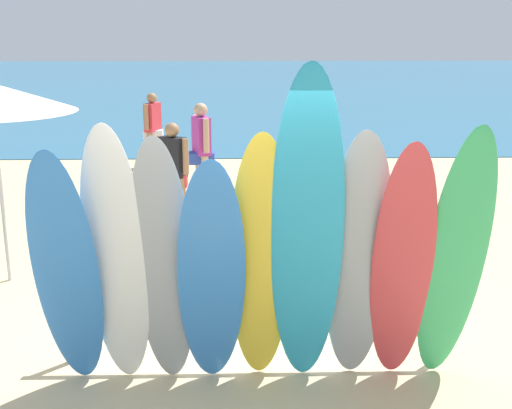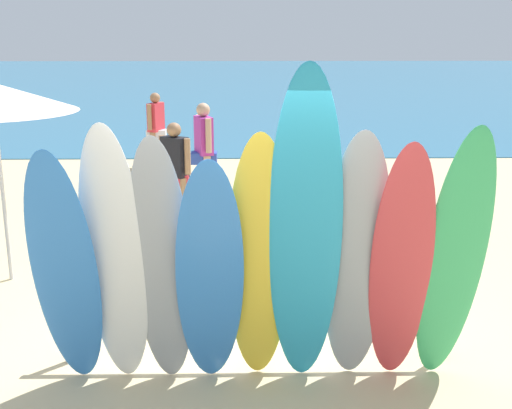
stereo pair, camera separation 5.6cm
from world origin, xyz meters
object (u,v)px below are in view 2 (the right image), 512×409
at_px(surfboard_blue_0, 65,273).
at_px(surfboard_grey_6, 356,262).
at_px(surfboard_rack, 258,311).
at_px(beachgoer_near_rack, 175,167).
at_px(surfboard_red_7, 401,268).
at_px(surfboard_green_8, 454,261).
at_px(surfboard_blue_3, 210,277).
at_px(surfboard_white_1, 115,260).
at_px(beachgoer_strolling, 156,124).
at_px(surfboard_teal_5, 305,235).
at_px(surfboard_grey_2, 162,266).
at_px(beachgoer_midbeach, 313,162).
at_px(beachgoer_photographing, 309,128).
at_px(surfboard_yellow_4, 259,263).
at_px(beachgoer_by_water, 204,145).

relative_size(surfboard_blue_0, surfboard_grey_6, 0.96).
xyz_separation_m(surfboard_rack, beachgoer_near_rack, (-1.15, 4.20, 0.42)).
xyz_separation_m(surfboard_red_7, surfboard_green_8, (0.42, -0.00, 0.06)).
bearing_deg(surfboard_blue_3, beachgoer_near_rack, 94.98).
distance_m(surfboard_white_1, surfboard_blue_3, 0.77).
bearing_deg(surfboard_rack, beachgoer_strolling, 103.15).
height_order(surfboard_teal_5, beachgoer_strolling, surfboard_teal_5).
xyz_separation_m(surfboard_blue_0, surfboard_grey_2, (0.75, 0.06, 0.04)).
xyz_separation_m(surfboard_white_1, beachgoer_midbeach, (2.03, 4.43, -0.13)).
distance_m(surfboard_rack, surfboard_grey_6, 1.10).
relative_size(surfboard_rack, surfboard_blue_3, 1.69).
xyz_separation_m(surfboard_blue_0, beachgoer_near_rack, (0.38, 4.73, -0.15)).
height_order(surfboard_blue_0, beachgoer_midbeach, surfboard_blue_0).
height_order(surfboard_blue_3, beachgoer_photographing, surfboard_blue_3).
bearing_deg(surfboard_red_7, surfboard_grey_6, 174.28).
bearing_deg(surfboard_grey_6, surfboard_yellow_4, -176.87).
xyz_separation_m(surfboard_teal_5, surfboard_red_7, (0.77, 0.01, -0.28)).
bearing_deg(surfboard_white_1, beachgoer_midbeach, 68.93).
bearing_deg(beachgoer_strolling, surfboard_green_8, -135.29).
xyz_separation_m(surfboard_yellow_4, surfboard_red_7, (1.12, -0.08, -0.03)).
bearing_deg(surfboard_rack, surfboard_blue_3, -126.80).
distance_m(surfboard_white_1, surfboard_grey_6, 1.93).
relative_size(surfboard_blue_3, beachgoer_midbeach, 1.18).
bearing_deg(surfboard_blue_3, surfboard_yellow_4, 7.41).
distance_m(beachgoer_near_rack, beachgoer_strolling, 4.37).
height_order(surfboard_yellow_4, beachgoer_by_water, surfboard_yellow_4).
bearing_deg(beachgoer_photographing, surfboard_red_7, 108.59).
bearing_deg(beachgoer_midbeach, surfboard_green_8, -78.02).
relative_size(surfboard_blue_0, surfboard_blue_3, 1.04).
xyz_separation_m(surfboard_blue_0, beachgoer_strolling, (-0.45, 9.02, -0.15)).
distance_m(surfboard_teal_5, beachgoer_by_water, 6.29).
xyz_separation_m(surfboard_blue_3, beachgoer_by_water, (-0.41, 6.16, -0.05)).
bearing_deg(beachgoer_by_water, surfboard_green_8, -179.96).
bearing_deg(beachgoer_strolling, surfboard_rack, -143.50).
xyz_separation_m(beachgoer_photographing, beachgoer_by_water, (-2.04, -2.57, 0.10)).
bearing_deg(surfboard_yellow_4, surfboard_teal_5, -14.94).
bearing_deg(surfboard_green_8, surfboard_rack, 156.57).
bearing_deg(beachgoer_photographing, beachgoer_strolling, 14.31).
bearing_deg(beachgoer_strolling, surfboard_teal_5, -142.11).
distance_m(surfboard_yellow_4, surfboard_green_8, 1.54).
bearing_deg(beachgoer_photographing, beachgoer_midbeach, 104.55).
height_order(surfboard_red_7, beachgoer_photographing, surfboard_red_7).
relative_size(surfboard_blue_3, surfboard_yellow_4, 0.93).
height_order(surfboard_yellow_4, surfboard_grey_6, surfboard_grey_6).
xyz_separation_m(surfboard_teal_5, beachgoer_strolling, (-2.34, 9.02, -0.46)).
xyz_separation_m(surfboard_blue_3, beachgoer_near_rack, (-0.76, 4.73, -0.12)).
bearing_deg(surfboard_blue_3, surfboard_grey_2, 168.01).
relative_size(surfboard_yellow_4, surfboard_red_7, 1.01).
bearing_deg(surfboard_blue_3, surfboard_green_8, -4.07).
height_order(surfboard_white_1, surfboard_blue_3, surfboard_white_1).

